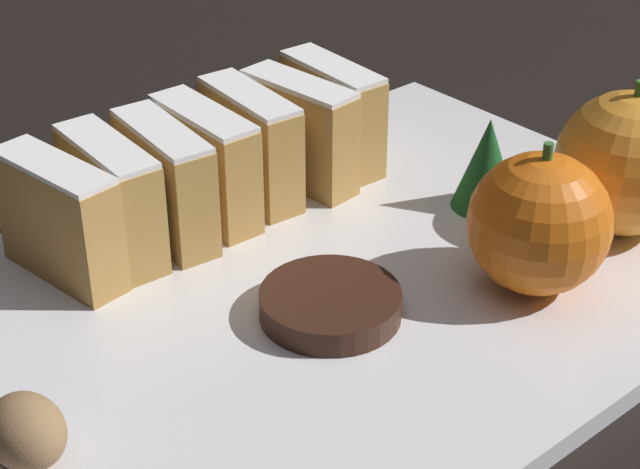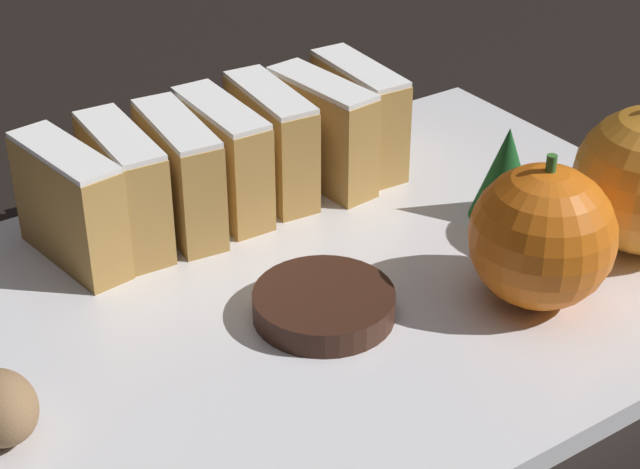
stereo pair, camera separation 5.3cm
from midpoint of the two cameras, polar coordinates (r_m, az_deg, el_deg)
name	(u,v)px [view 1 (the left image)]	position (r m, az deg, el deg)	size (l,w,h in m)	color
ground_plane	(320,304)	(0.55, -2.75, -3.80)	(6.00, 6.00, 0.00)	black
serving_platter	(320,294)	(0.55, -2.76, -3.29)	(0.31, 0.45, 0.01)	white
stollen_slice_front	(59,220)	(0.56, -16.39, 0.67)	(0.08, 0.03, 0.06)	#B28442
stollen_slice_second	(111,199)	(0.58, -13.70, 1.80)	(0.08, 0.03, 0.06)	#B28442
stollen_slice_third	(165,182)	(0.59, -10.85, 2.68)	(0.08, 0.03, 0.06)	#B28442
stollen_slice_fourth	(209,162)	(0.60, -8.48, 3.76)	(0.08, 0.03, 0.06)	#B28442
stollen_slice_fifth	(251,144)	(0.62, -6.19, 4.74)	(0.08, 0.03, 0.06)	#B28442
stollen_slice_sixth	(299,132)	(0.63, -3.54, 5.41)	(0.08, 0.03, 0.06)	#B28442
stollen_slice_back	(332,114)	(0.65, -1.69, 6.39)	(0.08, 0.03, 0.06)	#B28442
orange_near	(539,224)	(0.53, 8.85, 0.50)	(0.07, 0.07, 0.08)	orange
orange_far	(628,163)	(0.60, 13.66, 3.66)	(0.08, 0.08, 0.09)	orange
walnut	(26,431)	(0.46, -18.70, -10.05)	(0.04, 0.03, 0.03)	#8E6B47
chocolate_cookie	(330,304)	(0.52, -2.36, -3.82)	(0.07, 0.07, 0.01)	#381E14
evergreen_sprig	(491,165)	(0.61, 6.63, 3.64)	(0.04, 0.04, 0.06)	#195623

